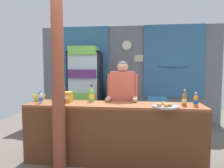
# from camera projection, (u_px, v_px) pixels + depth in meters

# --- Properties ---
(ground_plane) EXTENTS (7.24, 7.24, 0.00)m
(ground_plane) POSITION_uv_depth(u_px,v_px,m) (124.00, 145.00, 3.95)
(ground_plane) COLOR #665B51
(back_wall_curtained) EXTENTS (4.83, 0.22, 2.61)m
(back_wall_curtained) POSITION_uv_depth(u_px,v_px,m) (128.00, 73.00, 5.54)
(back_wall_curtained) COLOR slate
(back_wall_curtained) RESTS_ON ground
(stall_counter) EXTENTS (2.76, 0.57, 0.93)m
(stall_counter) POSITION_uv_depth(u_px,v_px,m) (113.00, 128.00, 3.11)
(stall_counter) COLOR brown
(stall_counter) RESTS_ON ground
(timber_post) EXTENTS (0.21, 0.19, 2.46)m
(timber_post) POSITION_uv_depth(u_px,v_px,m) (58.00, 90.00, 2.89)
(timber_post) COLOR brown
(timber_post) RESTS_ON ground
(drink_fridge) EXTENTS (0.79, 0.64, 2.01)m
(drink_fridge) POSITION_uv_depth(u_px,v_px,m) (85.00, 84.00, 5.07)
(drink_fridge) COLOR black
(drink_fridge) RESTS_ON ground
(bottle_shelf_rack) EXTENTS (0.48, 0.28, 1.14)m
(bottle_shelf_rack) POSITION_uv_depth(u_px,v_px,m) (116.00, 102.00, 5.29)
(bottle_shelf_rack) COLOR brown
(bottle_shelf_rack) RESTS_ON ground
(plastic_lawn_chair) EXTENTS (0.46, 0.46, 0.86)m
(plastic_lawn_chair) POSITION_uv_depth(u_px,v_px,m) (157.00, 112.00, 4.61)
(plastic_lawn_chair) COLOR #3884D6
(plastic_lawn_chair) RESTS_ON ground
(shopkeeper) EXTENTS (0.53, 0.42, 1.61)m
(shopkeeper) POSITION_uv_depth(u_px,v_px,m) (122.00, 95.00, 3.59)
(shopkeeper) COLOR #28282D
(shopkeeper) RESTS_ON ground
(soda_bottle_lime_soda) EXTENTS (0.09, 0.09, 0.29)m
(soda_bottle_lime_soda) POSITION_uv_depth(u_px,v_px,m) (92.00, 94.00, 3.40)
(soda_bottle_lime_soda) COLOR #75C64C
(soda_bottle_lime_soda) RESTS_ON stall_counter
(soda_bottle_water) EXTENTS (0.07, 0.07, 0.20)m
(soda_bottle_water) POSITION_uv_depth(u_px,v_px,m) (41.00, 98.00, 3.24)
(soda_bottle_water) COLOR silver
(soda_bottle_water) RESTS_ON stall_counter
(soda_bottle_iced_tea) EXTENTS (0.07, 0.07, 0.24)m
(soda_bottle_iced_tea) POSITION_uv_depth(u_px,v_px,m) (184.00, 99.00, 3.02)
(soda_bottle_iced_tea) COLOR brown
(soda_bottle_iced_tea) RESTS_ON stall_counter
(soda_bottle_orange_soda) EXTENTS (0.07, 0.07, 0.21)m
(soda_bottle_orange_soda) POSITION_uv_depth(u_px,v_px,m) (196.00, 100.00, 2.96)
(soda_bottle_orange_soda) COLOR orange
(soda_bottle_orange_soda) RESTS_ON stall_counter
(snack_box_choco_powder) EXTENTS (0.23, 0.16, 0.17)m
(snack_box_choco_powder) POSITION_uv_depth(u_px,v_px,m) (65.00, 97.00, 3.35)
(snack_box_choco_powder) COLOR gold
(snack_box_choco_powder) RESTS_ON stall_counter
(pastry_tray) EXTENTS (0.38, 0.38, 0.07)m
(pastry_tray) POSITION_uv_depth(u_px,v_px,m) (165.00, 106.00, 2.91)
(pastry_tray) COLOR #BCBCC1
(pastry_tray) RESTS_ON stall_counter
(banana_bunch) EXTENTS (0.28, 0.07, 0.16)m
(banana_bunch) POSITION_uv_depth(u_px,v_px,m) (39.00, 98.00, 3.43)
(banana_bunch) COLOR #DBCC42
(banana_bunch) RESTS_ON stall_counter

